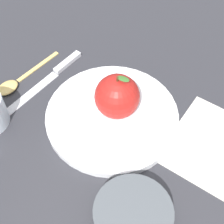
# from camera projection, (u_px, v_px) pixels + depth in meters

# --- Properties ---
(ground_plane) EXTENTS (2.40, 2.40, 0.00)m
(ground_plane) POSITION_uv_depth(u_px,v_px,m) (105.00, 107.00, 0.65)
(ground_plane) COLOR #2D2D33
(dinner_plate) EXTENTS (0.25, 0.25, 0.02)m
(dinner_plate) POSITION_uv_depth(u_px,v_px,m) (112.00, 116.00, 0.63)
(dinner_plate) COLOR white
(dinner_plate) RESTS_ON ground_plane
(apple) EXTENTS (0.08, 0.08, 0.09)m
(apple) POSITION_uv_depth(u_px,v_px,m) (117.00, 96.00, 0.59)
(apple) COLOR #B21E19
(apple) RESTS_ON dinner_plate
(side_bowl) EXTENTS (0.12, 0.12, 0.04)m
(side_bowl) POSITION_uv_depth(u_px,v_px,m) (133.00, 214.00, 0.50)
(side_bowl) COLOR #4C5156
(side_bowl) RESTS_ON ground_plane
(knife) EXTENTS (0.11, 0.20, 0.01)m
(knife) POSITION_uv_depth(u_px,v_px,m) (51.00, 76.00, 0.70)
(knife) COLOR silver
(knife) RESTS_ON ground_plane
(spoon) EXTENTS (0.10, 0.16, 0.01)m
(spoon) POSITION_uv_depth(u_px,v_px,m) (15.00, 82.00, 0.68)
(spoon) COLOR #D8B766
(spoon) RESTS_ON ground_plane
(linen_napkin) EXTENTS (0.19, 0.22, 0.00)m
(linen_napkin) POSITION_uv_depth(u_px,v_px,m) (210.00, 143.00, 0.60)
(linen_napkin) COLOR silver
(linen_napkin) RESTS_ON ground_plane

